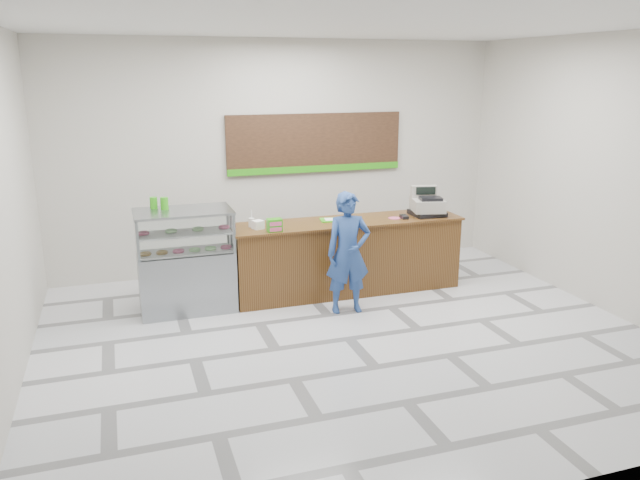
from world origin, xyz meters
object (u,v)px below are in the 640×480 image
object	(u,v)px
serving_tray	(332,220)
customer	(348,253)
sales_counter	(347,256)
display_case	(186,260)
cash_register	(427,205)

from	to	relation	value
serving_tray	customer	bearing A→B (deg)	-84.68
sales_counter	display_case	world-z (taller)	display_case
sales_counter	serving_tray	bearing A→B (deg)	159.98
serving_tray	customer	xyz separation A→B (m)	(-0.06, -0.78, -0.25)
sales_counter	customer	bearing A→B (deg)	-109.55
display_case	cash_register	size ratio (longest dim) A/B	2.46
display_case	sales_counter	bearing A→B (deg)	0.01
cash_register	serving_tray	distance (m)	1.41
serving_tray	customer	distance (m)	0.82
serving_tray	customer	size ratio (longest dim) A/B	0.22
cash_register	serving_tray	world-z (taller)	cash_register
display_case	serving_tray	bearing A→B (deg)	2.03
customer	serving_tray	bearing A→B (deg)	91.81
cash_register	customer	size ratio (longest dim) A/B	0.34
sales_counter	serving_tray	world-z (taller)	serving_tray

